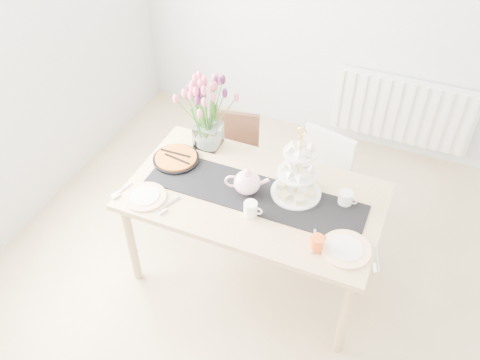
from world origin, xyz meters
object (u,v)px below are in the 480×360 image
at_px(teapot, 247,182).
at_px(mug_white, 251,209).
at_px(plate_right, 346,249).
at_px(cream_jug, 346,198).
at_px(tulip_vase, 207,105).
at_px(plate_left, 145,197).
at_px(radiator, 402,111).
at_px(chair_brown, 233,154).
at_px(dining_table, 254,203).
at_px(cake_stand, 297,178).
at_px(mug_orange, 317,243).
at_px(chair_white, 319,177).
at_px(tart_tin, 176,159).

height_order(teapot, mug_white, teapot).
bearing_deg(plate_right, cream_jug, 105.13).
bearing_deg(tulip_vase, plate_left, -102.17).
xyz_separation_m(radiator, mug_white, (-0.64, -1.94, 0.35)).
relative_size(radiator, teapot, 4.47).
relative_size(chair_brown, plate_right, 2.64).
height_order(dining_table, mug_white, mug_white).
bearing_deg(radiator, dining_table, -111.14).
bearing_deg(dining_table, cake_stand, 22.79).
bearing_deg(mug_white, mug_orange, -16.00).
distance_m(chair_white, plate_left, 1.32).
bearing_deg(dining_table, chair_white, 67.54).
relative_size(dining_table, tart_tin, 5.12).
relative_size(cake_stand, mug_white, 4.73).
relative_size(tart_tin, plate_left, 1.18).
bearing_deg(tart_tin, dining_table, -8.80).
distance_m(tulip_vase, plate_right, 1.29).
distance_m(dining_table, plate_right, 0.68).
bearing_deg(mug_orange, dining_table, 90.82).
relative_size(dining_table, tulip_vase, 2.62).
bearing_deg(chair_brown, dining_table, -67.76).
distance_m(teapot, tart_tin, 0.57).
bearing_deg(mug_orange, tart_tin, 101.84).
bearing_deg(chair_brown, radiator, 33.05).
xyz_separation_m(radiator, cake_stand, (-0.44, -1.67, 0.43)).
bearing_deg(tart_tin, plate_left, -91.61).
xyz_separation_m(chair_white, plate_left, (-0.88, -0.93, 0.29)).
bearing_deg(plate_left, chair_white, 46.67).
xyz_separation_m(dining_table, plate_left, (-0.62, -0.29, 0.08)).
height_order(chair_brown, cake_stand, cake_stand).
distance_m(radiator, chair_brown, 1.57).
xyz_separation_m(tulip_vase, cream_jug, (1.02, -0.20, -0.29)).
height_order(dining_table, tart_tin, tart_tin).
relative_size(chair_brown, cake_stand, 1.63).
relative_size(dining_table, mug_white, 16.29).
bearing_deg(tulip_vase, teapot, -38.60).
xyz_separation_m(chair_white, mug_white, (-0.22, -0.82, 0.34)).
bearing_deg(cake_stand, plate_right, -38.74).
bearing_deg(mug_orange, tulip_vase, 87.99).
xyz_separation_m(dining_table, mug_white, (0.04, -0.18, 0.13)).
height_order(chair_brown, plate_right, plate_right).
height_order(dining_table, teapot, teapot).
relative_size(teapot, tart_tin, 0.86).
relative_size(chair_white, tulip_vase, 1.32).
distance_m(radiator, teapot, 1.95).
bearing_deg(plate_left, cake_stand, 24.81).
bearing_deg(mug_white, chair_brown, 116.80).
xyz_separation_m(dining_table, teapot, (-0.05, -0.00, 0.16)).
bearing_deg(plate_left, mug_white, 10.09).
distance_m(radiator, mug_orange, 2.08).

